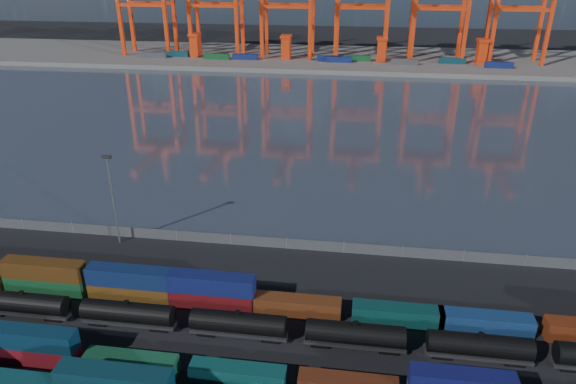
# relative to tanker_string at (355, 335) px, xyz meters

# --- Properties ---
(ground) EXTENTS (700.00, 700.00, 0.00)m
(ground) POSITION_rel_tanker_string_xyz_m (-12.42, -4.41, -2.05)
(ground) COLOR black
(ground) RESTS_ON ground
(harbor_water) EXTENTS (700.00, 700.00, 0.00)m
(harbor_water) POSITION_rel_tanker_string_xyz_m (-12.42, 100.59, -2.04)
(harbor_water) COLOR #313A48
(harbor_water) RESTS_ON ground
(far_quay) EXTENTS (700.00, 70.00, 2.00)m
(far_quay) POSITION_rel_tanker_string_xyz_m (-12.42, 205.59, -1.05)
(far_quay) COLOR #514F4C
(far_quay) RESTS_ON ground
(container_row_mid) EXTENTS (127.56, 2.35, 5.02)m
(container_row_mid) POSITION_rel_tanker_string_xyz_m (-8.66, -8.23, -0.37)
(container_row_mid) COLOR #12125A
(container_row_mid) RESTS_ON ground
(container_row_north) EXTENTS (142.01, 2.55, 5.43)m
(container_row_north) POSITION_rel_tanker_string_xyz_m (-22.45, 5.78, 0.16)
(container_row_north) COLOR navy
(container_row_north) RESTS_ON ground
(tanker_string) EXTENTS (137.28, 2.85, 4.08)m
(tanker_string) POSITION_rel_tanker_string_xyz_m (0.00, 0.00, 0.00)
(tanker_string) COLOR black
(tanker_string) RESTS_ON ground
(waterfront_fence) EXTENTS (160.12, 0.12, 2.20)m
(waterfront_fence) POSITION_rel_tanker_string_xyz_m (-12.42, 23.59, -1.04)
(waterfront_fence) COLOR #595B5E
(waterfront_fence) RESTS_ON ground
(yard_light_mast) EXTENTS (1.60, 0.40, 16.60)m
(yard_light_mast) POSITION_rel_tanker_string_xyz_m (-42.42, 21.59, 7.25)
(yard_light_mast) COLOR slate
(yard_light_mast) RESTS_ON ground
(quay_containers) EXTENTS (172.58, 10.99, 2.60)m
(quay_containers) POSITION_rel_tanker_string_xyz_m (-23.42, 191.05, 1.25)
(quay_containers) COLOR navy
(quay_containers) RESTS_ON far_quay
(straddle_carriers) EXTENTS (140.00, 7.00, 11.10)m
(straddle_carriers) POSITION_rel_tanker_string_xyz_m (-14.92, 195.59, 5.77)
(straddle_carriers) COLOR #EE3910
(straddle_carriers) RESTS_ON far_quay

